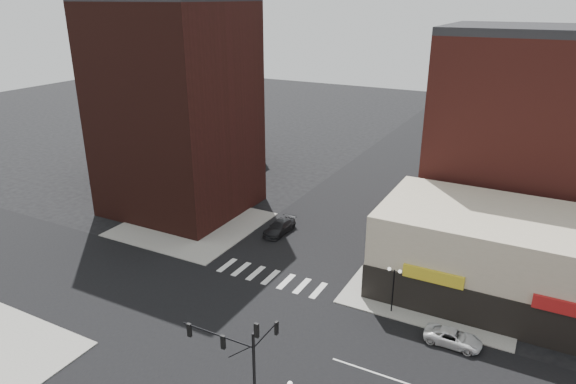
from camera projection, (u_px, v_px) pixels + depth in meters
The scene contains 13 objects.
ground at pixel (223, 322), 42.91m from camera, with size 240.00×240.00×0.00m, color black.
road_ew at pixel (223, 322), 42.90m from camera, with size 200.00×14.00×0.02m, color black.
road_ns at pixel (223, 322), 42.90m from camera, with size 14.00×200.00×0.02m, color black.
sidewalk_nw at pixel (192, 224), 61.21m from camera, with size 15.00×15.00×0.12m, color gray.
sidewalk_ne at pixel (438, 284), 48.49m from camera, with size 15.00×15.00×0.12m, color gray.
building_nw at pixel (176, 111), 62.05m from camera, with size 16.00×15.00×25.00m, color #361611.
building_nw_low at pixel (178, 125), 82.85m from camera, with size 20.00×18.00×12.00m, color #361611.
building_ne_midrise at pixel (522, 141), 54.99m from camera, with size 18.00×15.00×22.00m, color maroon.
building_ne_row at pixel (518, 267), 44.90m from camera, with size 24.20×12.20×8.00m.
traffic_signal at pixel (244, 353), 31.50m from camera, with size 5.59×3.09×7.77m.
street_lamp_ne at pixel (394, 279), 43.07m from camera, with size 1.22×0.32×4.16m.
white_suv at pixel (453, 338), 39.96m from camera, with size 2.02×4.39×1.22m, color silver.
dark_sedan_north at pixel (279, 227), 58.81m from camera, with size 2.03×5.00×1.45m, color black.
Camera 1 is at (21.80, -29.42, 25.46)m, focal length 32.00 mm.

